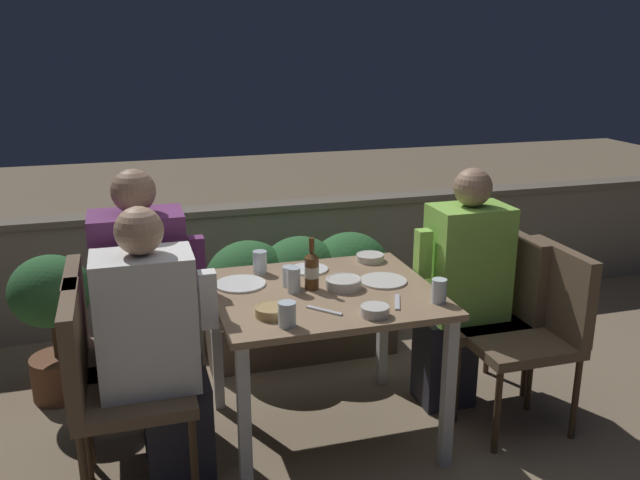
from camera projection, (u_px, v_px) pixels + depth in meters
The scene contains 27 objects.
ground_plane at pixel (324, 433), 3.29m from camera, with size 16.00×16.00×0.00m, color #847056.
parapet_wall at pixel (259, 260), 4.59m from camera, with size 9.00×0.18×0.78m.
dining_table at pixel (324, 309), 3.10m from camera, with size 1.00×0.88×0.74m.
planter_hedge at pixel (300, 291), 4.01m from camera, with size 1.12×0.47×0.73m.
chair_left_near at pixel (106, 375), 2.72m from camera, with size 0.48×0.48×0.89m.
person_white_polo at pixel (157, 351), 2.76m from camera, with size 0.48×0.26×1.23m.
chair_left_far at pixel (106, 342), 3.02m from camera, with size 0.48×0.48×0.89m.
person_purple_stripe at pixel (150, 312), 3.04m from camera, with size 0.48×0.26×1.32m.
chair_right_near at pixel (537, 319), 3.26m from camera, with size 0.48×0.48×0.89m.
chair_right_far at pixel (495, 299), 3.51m from camera, with size 0.48×0.48×0.89m.
person_green_blouse at pixel (460, 288), 3.43m from camera, with size 0.48×0.26×1.24m.
beer_bottle at pixel (312, 270), 3.07m from camera, with size 0.07×0.07×0.24m.
plate_0 at pixel (309, 269), 3.34m from camera, with size 0.19×0.19×0.01m.
plate_1 at pixel (240, 284), 3.14m from camera, with size 0.24×0.24×0.01m.
plate_2 at pixel (383, 281), 3.18m from camera, with size 0.22×0.22×0.01m.
bowl_0 at pixel (370, 257), 3.47m from camera, with size 0.14×0.14×0.04m.
bowl_1 at pixel (343, 282), 3.10m from camera, with size 0.16×0.16×0.05m.
bowl_2 at pixel (375, 310), 2.79m from camera, with size 0.12×0.12×0.04m.
bowl_3 at pixel (272, 310), 2.79m from camera, with size 0.14×0.14×0.04m.
glass_cup_0 at pixel (260, 262), 3.29m from camera, with size 0.07×0.07×0.11m.
glass_cup_1 at pixel (439, 291), 2.92m from camera, with size 0.07×0.07×0.11m.
glass_cup_2 at pixel (294, 280), 3.04m from camera, with size 0.06×0.06×0.12m.
glass_cup_3 at pixel (287, 314), 2.68m from camera, with size 0.07×0.07×0.10m.
glass_cup_4 at pixel (289, 276), 3.12m from camera, with size 0.07×0.07×0.09m.
fork_0 at pixel (324, 311), 2.84m from camera, with size 0.13×0.14×0.01m.
fork_1 at pixel (397, 302), 2.93m from camera, with size 0.08×0.16×0.01m.
potted_plant at pixel (53, 312), 3.50m from camera, with size 0.41×0.41×0.79m.
Camera 1 is at (-0.83, -2.76, 1.85)m, focal length 38.00 mm.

